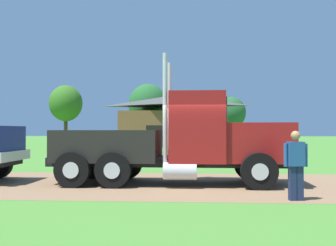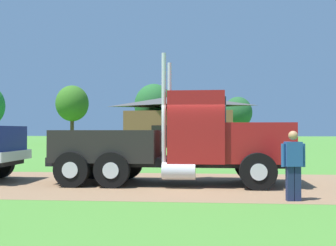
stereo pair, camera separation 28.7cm
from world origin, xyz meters
name	(u,v)px [view 1 (the left image)]	position (x,y,z in m)	size (l,w,h in m)	color
ground_plane	(192,184)	(0.00, 0.00, 0.00)	(200.00, 200.00, 0.00)	#4C8831
dirt_track	(192,184)	(0.00, 0.00, 0.00)	(120.00, 6.45, 0.01)	#8E6B4B
truck_foreground_white	(177,143)	(-0.49, 0.09, 1.33)	(7.90, 2.71, 4.10)	black
visitor_standing_near	(296,163)	(2.60, -2.78, 0.93)	(0.59, 0.30, 1.73)	#264C8C
shed_building	(175,122)	(-1.98, 29.27, 2.63)	(11.78, 6.93, 5.45)	brown
tree_mid	(66,104)	(-15.30, 34.11, 4.92)	(3.93, 3.93, 7.11)	#513823
tree_right	(148,105)	(-5.39, 34.05, 4.65)	(4.59, 4.59, 7.19)	#513823
tree_far_right	(232,113)	(4.91, 39.89, 4.00)	(3.72, 3.72, 6.07)	#513823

